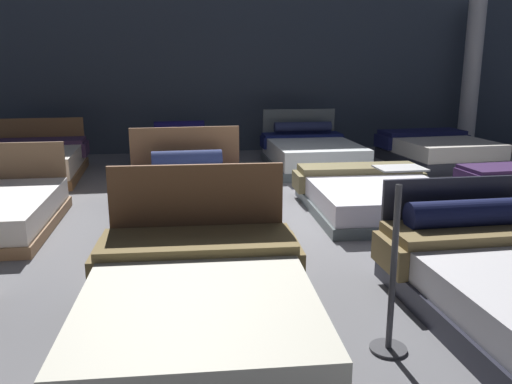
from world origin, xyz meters
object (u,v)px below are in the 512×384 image
object	(u,v)px
bed_6	(375,196)
price_sign	(393,282)
bed_10	(311,154)
bed_9	(183,156)
bed_5	(191,199)
support_pillar	(472,65)
bed_8	(33,162)
bed_11	(438,151)
bed_1	(199,309)

from	to	relation	value
bed_6	price_sign	bearing A→B (deg)	-107.81
bed_10	bed_9	bearing A→B (deg)	-179.40
bed_5	bed_6	bearing A→B (deg)	-3.32
support_pillar	bed_8	bearing A→B (deg)	-169.22
bed_10	bed_11	world-z (taller)	bed_10
price_sign	support_pillar	world-z (taller)	support_pillar
bed_9	bed_1	bearing A→B (deg)	-93.92
bed_6	support_pillar	size ratio (longest dim) A/B	0.59
price_sign	bed_1	bearing A→B (deg)	167.05
bed_11	support_pillar	xyz separation A→B (m)	(1.51, 1.62, 1.50)
bed_11	bed_10	bearing A→B (deg)	176.18
bed_8	bed_5	bearing A→B (deg)	-50.07
bed_8	price_sign	world-z (taller)	price_sign
bed_5	bed_9	distance (m)	2.77
bed_6	bed_8	world-z (taller)	bed_8
bed_10	support_pillar	xyz separation A→B (m)	(3.88, 1.59, 1.49)
bed_1	bed_5	world-z (taller)	bed_1
bed_6	bed_8	size ratio (longest dim) A/B	0.97
bed_8	bed_9	bearing A→B (deg)	-0.56
bed_6	bed_8	xyz separation A→B (m)	(-4.67, 2.82, 0.05)
bed_5	bed_9	xyz separation A→B (m)	(-0.00, 2.77, 0.05)
bed_1	bed_6	xyz separation A→B (m)	(2.35, 2.84, -0.06)
bed_5	support_pillar	size ratio (longest dim) A/B	0.60
bed_11	price_sign	size ratio (longest dim) A/B	1.68
bed_1	bed_9	size ratio (longest dim) A/B	1.04
bed_10	bed_11	size ratio (longest dim) A/B	1.07
bed_6	bed_9	world-z (taller)	bed_9
bed_5	bed_11	xyz separation A→B (m)	(4.60, 2.74, 0.01)
bed_8	bed_9	distance (m)	2.41
bed_9	bed_10	size ratio (longest dim) A/B	0.94
bed_5	bed_10	xyz separation A→B (m)	(2.23, 2.77, 0.02)
bed_6	bed_11	world-z (taller)	bed_11
support_pillar	bed_5	bearing A→B (deg)	-144.53
bed_9	bed_11	size ratio (longest dim) A/B	1.01
bed_1	bed_11	world-z (taller)	bed_1
price_sign	bed_9	bearing A→B (deg)	100.56
bed_8	bed_10	distance (m)	4.64
bed_1	price_sign	distance (m)	1.25
support_pillar	bed_11	bearing A→B (deg)	-133.06
bed_11	price_sign	xyz separation A→B (m)	(-3.49, -5.94, 0.23)
bed_5	support_pillar	world-z (taller)	support_pillar
support_pillar	price_sign	bearing A→B (deg)	-123.50
bed_9	support_pillar	distance (m)	6.48
bed_5	price_sign	distance (m)	3.39
bed_10	bed_11	distance (m)	2.37
bed_9	price_sign	distance (m)	6.07
bed_8	support_pillar	bearing A→B (deg)	9.32
bed_10	bed_6	bearing A→B (deg)	-88.77
bed_5	bed_1	bearing A→B (deg)	-92.81
bed_1	bed_5	xyz separation A→B (m)	(0.08, 2.92, -0.02)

